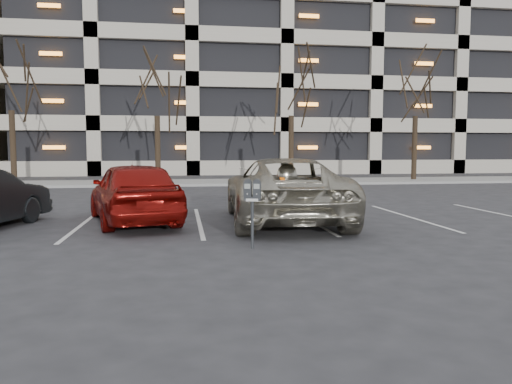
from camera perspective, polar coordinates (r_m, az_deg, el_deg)
ground at (r=10.45m, az=1.64°, el=-5.09°), size 140.00×140.00×0.00m
sidewalk at (r=26.25m, az=-4.55°, el=1.12°), size 80.00×4.00×0.12m
stall_lines at (r=12.57m, az=-6.54°, el=-3.38°), size 16.90×5.20×0.00m
parking_garage at (r=46.69m, az=9.06°, el=14.10°), size 52.00×20.00×19.00m
tree_a at (r=27.68m, az=-26.35°, el=12.99°), size 3.61×3.61×8.19m
tree_b at (r=26.43m, az=-11.31°, el=13.09°), size 3.41×3.41×7.75m
tree_c at (r=27.05m, az=4.08°, el=13.26°), size 3.49×3.49×7.92m
tree_d at (r=29.38m, az=17.86°, el=12.54°), size 3.54×3.54×8.04m
parking_meter at (r=9.06m, az=-0.42°, el=-0.52°), size 0.34×0.20×1.25m
suv_silver at (r=12.45m, az=3.18°, el=0.24°), size 2.97×5.89×1.60m
car_red at (r=12.61m, az=-13.79°, el=0.03°), size 2.86×4.82×1.54m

